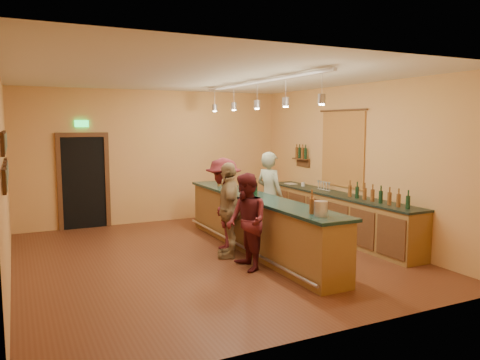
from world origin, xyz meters
name	(u,v)px	position (x,y,z in m)	size (l,w,h in m)	color
floor	(210,257)	(0.00, 0.00, 0.00)	(7.00, 7.00, 0.00)	#5E2E1B
ceiling	(209,77)	(0.00, 0.00, 3.20)	(6.50, 7.00, 0.02)	silver
wall_back	(156,157)	(0.00, 3.50, 1.60)	(6.50, 0.02, 3.20)	#DAA351
wall_front	(330,196)	(0.00, -3.50, 1.60)	(6.50, 0.02, 3.20)	#DAA351
wall_left	(4,178)	(-3.25, 0.00, 1.60)	(0.02, 7.00, 3.20)	#DAA351
wall_right	(355,162)	(3.25, 0.00, 1.60)	(0.02, 7.00, 3.20)	#DAA351
doorway	(84,180)	(-1.70, 3.47, 1.13)	(1.15, 0.09, 2.48)	black
tapestry	(342,149)	(3.23, 0.40, 1.85)	(0.03, 1.40, 1.60)	#9F3C1F
bottle_shelf	(301,154)	(3.17, 1.90, 1.67)	(0.17, 0.55, 0.54)	#432414
picture_grid	(5,157)	(-3.21, -0.75, 1.95)	(0.06, 2.20, 0.70)	#382111
back_counter	(337,215)	(2.97, 0.18, 0.49)	(0.60, 4.55, 1.27)	olive
tasting_bar	(257,219)	(0.94, 0.00, 0.61)	(0.74, 5.10, 1.38)	olive
pendant_track	(257,91)	(0.95, 0.00, 2.98)	(0.11, 4.60, 0.50)	silver
bartender	(270,195)	(1.65, 0.75, 0.91)	(0.66, 0.44, 1.82)	gray
customer_a	(246,222)	(0.26, -0.95, 0.80)	(0.78, 0.61, 1.60)	#59191E
customer_b	(229,210)	(0.31, -0.13, 0.86)	(1.00, 0.42, 1.71)	#997A51
customer_c	(224,205)	(0.40, 0.29, 0.88)	(1.14, 0.65, 1.76)	#59191E
bar_stool	(242,205)	(1.65, 2.06, 0.51)	(0.32, 0.32, 0.66)	#A9804C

